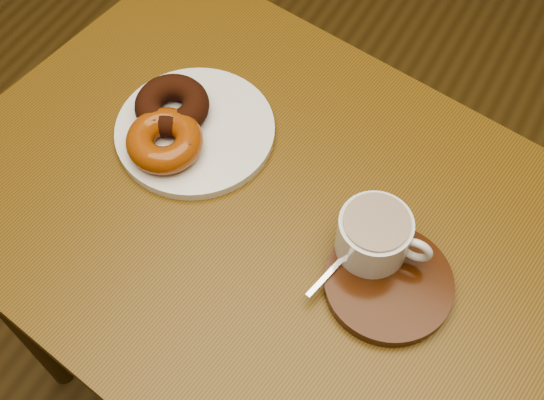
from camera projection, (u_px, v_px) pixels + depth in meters
The scene contains 8 objects.
ground at pixel (156, 394), 1.50m from camera, with size 6.00×6.00×0.00m, color #513B19.
cafe_table at pixel (260, 246), 0.98m from camera, with size 0.88×0.71×0.76m.
donut_plate at pixel (195, 130), 0.93m from camera, with size 0.22×0.22×0.01m, color white.
donut_cinnamon at pixel (172, 105), 0.92m from camera, with size 0.10×0.10×0.04m, color black.
donut_caramel at pixel (165, 141), 0.89m from camera, with size 0.12×0.12×0.04m.
saucer at pixel (388, 283), 0.81m from camera, with size 0.15×0.15×0.02m, color #351707.
coffee_cup at pixel (375, 235), 0.80m from camera, with size 0.12×0.09×0.06m.
teaspoon at pixel (351, 250), 0.82m from camera, with size 0.03×0.11×0.01m.
Camera 1 is at (0.43, -0.25, 1.50)m, focal length 45.00 mm.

